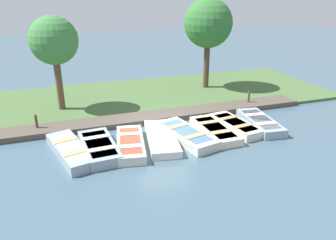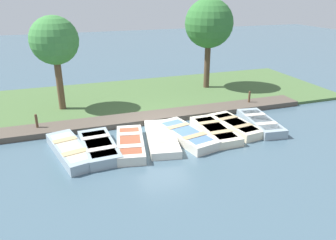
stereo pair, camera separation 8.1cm
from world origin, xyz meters
name	(u,v)px [view 1 (the left image)]	position (x,y,z in m)	size (l,w,h in m)	color
ground_plane	(163,130)	(0.00, 0.00, 0.00)	(80.00, 80.00, 0.00)	#425B6B
shore_bank	(137,98)	(-5.00, 0.00, 0.08)	(8.00, 24.00, 0.15)	#476638
dock_walkway	(154,117)	(-1.49, 0.00, 0.13)	(1.31, 16.59, 0.26)	#51473D
rowboat_0	(70,151)	(1.14, -4.25, 0.21)	(3.56, 1.82, 0.43)	#8C9EA8
rowboat_1	(99,147)	(1.23, -3.14, 0.22)	(3.11, 1.42, 0.44)	#8C9EA8
rowboat_2	(130,144)	(1.30, -1.86, 0.20)	(3.28, 1.65, 0.40)	beige
rowboat_3	(161,138)	(1.09, -0.44, 0.17)	(3.62, 1.82, 0.35)	silver
rowboat_4	(186,135)	(1.23, 0.65, 0.21)	(3.50, 1.91, 0.42)	beige
rowboat_5	(215,130)	(1.18, 2.08, 0.19)	(3.12, 1.18, 0.38)	beige
rowboat_6	(235,125)	(0.99, 3.24, 0.20)	(3.02, 1.43, 0.41)	beige
rowboat_7	(260,122)	(1.09, 4.54, 0.21)	(3.19, 1.47, 0.43)	#8C9EA8
mooring_post_near	(37,124)	(-1.64, -5.53, 0.46)	(0.12, 0.12, 0.92)	brown
mooring_post_far	(249,99)	(-1.64, 5.60, 0.46)	(0.12, 0.12, 0.92)	brown
park_tree_far_left	(54,41)	(-4.26, -4.33, 3.72)	(2.44, 2.44, 5.00)	brown
park_tree_left	(208,24)	(-5.57, 4.81, 4.17)	(2.99, 2.99, 5.70)	#4C3828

